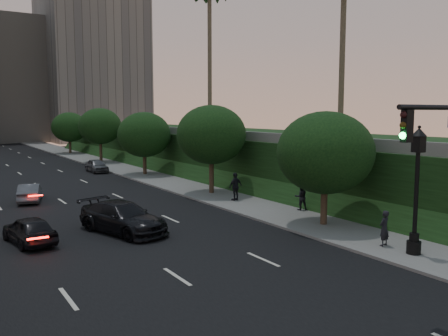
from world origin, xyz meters
TOP-DOWN VIEW (x-y plane):
  - ground at (0.00, 0.00)m, footprint 160.00×160.00m
  - road_surface at (0.00, 30.00)m, footprint 16.00×140.00m
  - sidewalk_right at (10.25, 30.00)m, footprint 4.50×140.00m
  - embankment at (22.00, 28.00)m, footprint 18.00×90.00m
  - parapet_wall at (13.50, 28.00)m, footprint 0.35×90.00m
  - office_block_mid at (6.00, 102.00)m, footprint 22.00×18.00m
  - office_block_right at (24.00, 96.00)m, footprint 20.00×22.00m
  - tree_right_a at (10.30, 8.00)m, footprint 5.20×5.20m
  - tree_right_b at (10.30, 20.00)m, footprint 5.20×5.20m
  - tree_right_c at (10.30, 33.00)m, footprint 5.20×5.20m
  - tree_right_d at (10.30, 47.00)m, footprint 5.20×5.20m
  - tree_right_e at (10.30, 62.00)m, footprint 5.20×5.20m
  - street_lamp at (9.71, 1.93)m, footprint 0.64×0.64m
  - sedan_near_left at (-3.85, 12.81)m, footprint 2.16×4.12m
  - sedan_mid_left at (-1.90, 24.09)m, footprint 2.27×4.10m
  - sedan_near_right at (0.60, 12.47)m, footprint 3.78×5.90m
  - sedan_far_right at (7.00, 37.95)m, footprint 1.63×4.04m
  - pedestrian_a at (9.61, 3.42)m, footprint 0.65×0.49m
  - pedestrian_b at (11.77, 11.54)m, footprint 0.97×0.88m
  - pedestrian_c at (10.08, 16.36)m, footprint 1.20×0.70m

SIDE VIEW (x-z plane):
  - ground at x=0.00m, z-range 0.00..0.00m
  - road_surface at x=0.00m, z-range 0.00..0.02m
  - sidewalk_right at x=10.25m, z-range 0.00..0.15m
  - sedan_mid_left at x=-1.90m, z-range 0.00..1.28m
  - sedan_near_left at x=-3.85m, z-range 0.00..1.34m
  - sedan_far_right at x=7.00m, z-range 0.00..1.37m
  - sedan_near_right at x=0.60m, z-range 0.00..1.59m
  - pedestrian_a at x=9.61m, z-range 0.15..1.77m
  - pedestrian_b at x=11.77m, z-range 0.15..1.78m
  - pedestrian_c at x=10.08m, z-range 0.15..2.08m
  - embankment at x=22.00m, z-range 0.00..4.00m
  - street_lamp at x=9.71m, z-range -0.18..5.44m
  - tree_right_a at x=10.30m, z-range 0.90..7.14m
  - tree_right_c at x=10.30m, z-range 0.90..7.14m
  - tree_right_e at x=10.30m, z-range 0.90..7.14m
  - parapet_wall at x=13.50m, z-range 4.00..4.70m
  - tree_right_b at x=10.30m, z-range 1.15..7.88m
  - tree_right_d at x=10.30m, z-range 1.15..7.88m
  - office_block_mid at x=6.00m, z-range 0.00..26.00m
  - office_block_right at x=24.00m, z-range 0.00..36.00m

